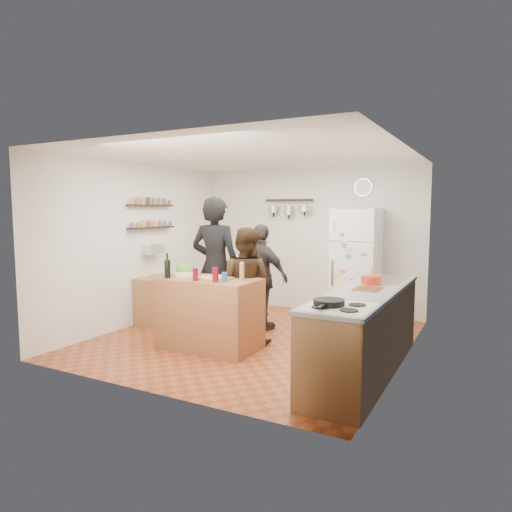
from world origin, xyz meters
The scene contains 26 objects.
room_shell centered at (0.00, 0.39, 1.25)m, with size 4.20×4.20×4.20m.
prep_island centered at (-0.30, -0.61, 0.46)m, with size 1.25×0.72×0.91m, color brown.
pizza_board centered at (-0.22, -0.63, 0.92)m, with size 0.42×0.34×0.02m, color #915F34.
pizza centered at (-0.22, -0.63, 0.94)m, with size 0.34×0.34×0.02m, color #D4BC8B.
salad_bowl centered at (-0.72, -0.56, 0.94)m, with size 0.31×0.31×0.06m, color silver.
wine_bottle centered at (-0.80, -0.83, 1.03)m, with size 0.08×0.08×0.24m, color black.
wine_glass_near centered at (-0.35, -0.85, 0.99)m, with size 0.07×0.07×0.16m, color #550714.
wine_glass_far centered at (-0.08, -0.81, 1.00)m, with size 0.08×0.08×0.18m, color #620816.
pepper_mill centered at (0.15, -0.56, 1.00)m, with size 0.06×0.06×0.19m, color #A66E45.
salt_canister centered at (0.00, -0.73, 0.97)m, with size 0.07×0.07×0.12m, color #19468D.
person_left centered at (-0.54, -0.09, 0.99)m, with size 0.72×0.47×1.97m, color black.
person_center centered at (-0.02, -0.18, 0.78)m, with size 0.76×0.59×1.56m, color black.
person_back centered at (-0.13, 0.51, 0.79)m, with size 0.92×0.38×1.58m, color #2B2826.
counter_run centered at (1.70, -0.55, 0.45)m, with size 0.63×2.63×0.90m, color #9E7042.
stove_top centered at (1.70, -1.50, 0.91)m, with size 0.60×0.62×0.02m, color white.
skillet centered at (1.60, -1.49, 0.95)m, with size 0.29×0.29×0.06m, color black.
sink centered at (1.70, 0.30, 0.92)m, with size 0.50×0.80×0.03m, color silver.
cutting_board centered at (1.70, -0.47, 0.91)m, with size 0.30×0.40×0.02m, color brown.
red_bowl centered at (1.65, -0.13, 0.97)m, with size 0.24×0.24×0.10m, color red.
fridge centered at (0.95, 1.75, 0.90)m, with size 0.70×0.68×1.80m, color white.
wall_clock centered at (0.95, 2.08, 2.15)m, with size 0.30×0.30×0.03m, color silver.
spice_shelf_lower centered at (-1.93, 0.20, 1.50)m, with size 0.12×1.00×0.03m, color black.
spice_shelf_upper centered at (-1.93, 0.20, 1.85)m, with size 0.12×1.00×0.03m, color black.
produce_basket centered at (-1.90, 0.20, 1.15)m, with size 0.18×0.35×0.14m, color silver.
side_table centered at (-1.74, 0.19, 0.36)m, with size 0.50×0.80×0.73m, color #AB8147.
pot_rack centered at (-0.35, 2.00, 1.95)m, with size 0.90×0.04×0.04m, color black.
Camera 1 is at (2.93, -5.43, 1.80)m, focal length 32.00 mm.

